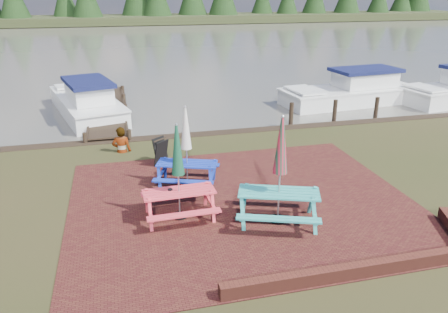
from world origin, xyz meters
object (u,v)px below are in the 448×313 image
Objects in this scene: boat_jetty at (87,103)px; person at (120,127)px; chalkboard at (161,151)px; boat_near at (352,92)px; picnic_table_blue at (187,159)px; picnic_table_red at (179,187)px; picnic_table_teal at (279,187)px; jetty at (108,109)px.

person is at bearing -91.38° from boat_jetty.
person is (-1.21, 1.43, 0.46)m from chalkboard.
boat_near is at bearing -148.44° from person.
boat_near is at bearing 60.13° from picnic_table_blue.
picnic_table_blue is at bearing 123.95° from boat_near.
chalkboard is at bearing 126.90° from picnic_table_blue.
picnic_table_red is 3.70m from chalkboard.
boat_jetty is (-4.94, 11.76, -0.56)m from picnic_table_teal.
picnic_table_red reaches higher than jetty.
picnic_table_blue is (0.50, 1.82, -0.03)m from picnic_table_red.
picnic_table_blue reaches higher than person.
picnic_table_teal is at bearing -70.48° from jetty.
picnic_table_teal is at bearing -81.73° from boat_jetty.
person is at bearing 107.13° from boat_near.
boat_jetty is at bearing 159.72° from jetty.
picnic_table_blue is 2.79× the size of chalkboard.
boat_jetty is at bearing 132.89° from picnic_table_teal.
boat_jetty is (-3.14, 9.17, -0.45)m from picnic_table_blue.
chalkboard is 0.09× the size of jetty.
chalkboard is 1.93m from person.
jetty is at bearing 129.61° from picnic_table_teal.
person reaches higher than boat_near.
person is (-3.57, 5.88, -0.04)m from picnic_table_teal.
boat_near is (13.01, -0.94, -0.00)m from boat_jetty.
picnic_table_teal reaches higher than jetty.
person is at bearing 102.20° from picnic_table_red.
boat_jetty is at bearing -68.31° from person.
picnic_table_teal is 0.38× the size of boat_jetty.
boat_near is (10.36, 10.05, -0.48)m from picnic_table_red.
person is (-1.77, 3.29, 0.07)m from picnic_table_blue.
picnic_table_red is 1.36× the size of person.
jetty is 5.06× the size of person.
picnic_table_red is 1.03× the size of picnic_table_blue.
boat_jetty is 0.96× the size of boat_near.
picnic_table_blue is 1.31× the size of person.
boat_jetty is 6.06m from person.
jetty is 0.98m from boat_jetty.
jetty is at bearing -34.81° from boat_jetty.
person is (-1.27, 5.10, 0.04)m from picnic_table_red.
picnic_table_red is (-2.30, 0.77, -0.09)m from picnic_table_teal.
picnic_table_red is 5.26m from person.
picnic_table_blue is at bearing 126.83° from person.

